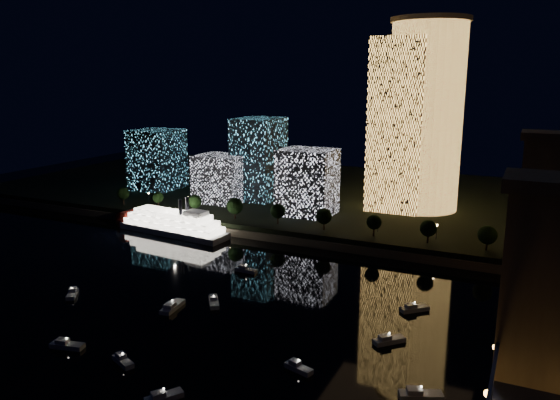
{
  "coord_description": "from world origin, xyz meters",
  "views": [
    {
      "loc": [
        62.42,
        -105.4,
        63.87
      ],
      "look_at": [
        -13.42,
        55.0,
        23.47
      ],
      "focal_mm": 35.0,
      "sensor_mm": 36.0,
      "label": 1
    }
  ],
  "objects_px": {
    "tower_rectangular": "(400,125)",
    "riverboat": "(169,223)",
    "tower_cylindrical": "(425,116)",
    "truss_bridge": "(532,328)"
  },
  "relations": [
    {
      "from": "tower_rectangular",
      "to": "riverboat",
      "type": "distance_m",
      "value": 108.84
    },
    {
      "from": "tower_cylindrical",
      "to": "tower_rectangular",
      "type": "distance_m",
      "value": 12.03
    },
    {
      "from": "tower_cylindrical",
      "to": "truss_bridge",
      "type": "distance_m",
      "value": 148.83
    },
    {
      "from": "tower_rectangular",
      "to": "truss_bridge",
      "type": "xyz_separation_m",
      "value": [
        58.17,
        -132.09,
        -26.35
      ]
    },
    {
      "from": "tower_rectangular",
      "to": "riverboat",
      "type": "height_order",
      "value": "tower_rectangular"
    },
    {
      "from": "tower_cylindrical",
      "to": "tower_rectangular",
      "type": "bearing_deg",
      "value": -151.68
    },
    {
      "from": "tower_rectangular",
      "to": "truss_bridge",
      "type": "distance_m",
      "value": 146.72
    },
    {
      "from": "tower_cylindrical",
      "to": "riverboat",
      "type": "distance_m",
      "value": 120.72
    },
    {
      "from": "tower_rectangular",
      "to": "tower_cylindrical",
      "type": "bearing_deg",
      "value": 28.32
    },
    {
      "from": "truss_bridge",
      "to": "riverboat",
      "type": "relative_size",
      "value": 4.85
    }
  ]
}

